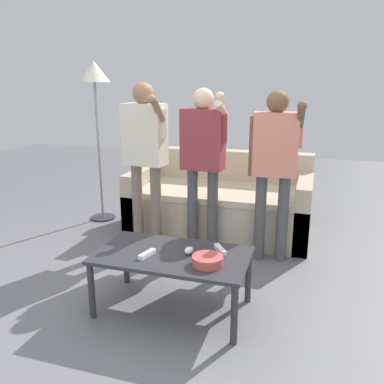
{
  "coord_description": "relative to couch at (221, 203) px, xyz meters",
  "views": [
    {
      "loc": [
        0.88,
        -2.62,
        1.54
      ],
      "look_at": [
        -0.0,
        0.24,
        0.71
      ],
      "focal_mm": 37.38,
      "sensor_mm": 36.0,
      "label": 1
    }
  ],
  "objects": [
    {
      "name": "game_remote_wand_near",
      "position": [
        0.35,
        -1.51,
        0.14
      ],
      "size": [
        0.12,
        0.15,
        0.03
      ],
      "color": "white",
      "rests_on": "coffee_table"
    },
    {
      "name": "floor_lamp",
      "position": [
        -1.4,
        -0.06,
        1.23
      ],
      "size": [
        0.34,
        0.34,
        1.76
      ],
      "color": "#2D2D33",
      "rests_on": "ground"
    },
    {
      "name": "player_right",
      "position": [
        0.59,
        -0.61,
        0.64
      ],
      "size": [
        0.45,
        0.31,
        1.48
      ],
      "color": "#47474C",
      "rests_on": "ground"
    },
    {
      "name": "player_left",
      "position": [
        -0.57,
        -0.65,
        0.68
      ],
      "size": [
        0.45,
        0.38,
        1.54
      ],
      "color": "#756656",
      "rests_on": "ground"
    },
    {
      "name": "snack_bowl",
      "position": [
        0.32,
        -1.74,
        0.16
      ],
      "size": [
        0.2,
        0.2,
        0.06
      ],
      "primitive_type": "cylinder",
      "color": "#B24C47",
      "rests_on": "coffee_table"
    },
    {
      "name": "game_remote_nunchuk",
      "position": [
        0.15,
        -1.61,
        0.15
      ],
      "size": [
        0.06,
        0.09,
        0.05
      ],
      "color": "white",
      "rests_on": "coffee_table"
    },
    {
      "name": "coffee_table",
      "position": [
        0.05,
        -1.64,
        0.08
      ],
      "size": [
        1.03,
        0.58,
        0.42
      ],
      "color": "#2D2D33",
      "rests_on": "ground"
    },
    {
      "name": "couch",
      "position": [
        0.0,
        0.0,
        0.0
      ],
      "size": [
        1.84,
        0.96,
        0.81
      ],
      "color": "#B7A88E",
      "rests_on": "ground"
    },
    {
      "name": "player_center",
      "position": [
        -0.04,
        -0.58,
        0.65
      ],
      "size": [
        0.44,
        0.31,
        1.49
      ],
      "color": "#47474C",
      "rests_on": "ground"
    },
    {
      "name": "game_remote_wand_far",
      "position": [
        -0.1,
        -1.73,
        0.14
      ],
      "size": [
        0.07,
        0.15,
        0.03
      ],
      "color": "white",
      "rests_on": "coffee_table"
    },
    {
      "name": "ground_plane",
      "position": [
        0.03,
        -1.36,
        -0.29
      ],
      "size": [
        12.0,
        12.0,
        0.0
      ],
      "primitive_type": "plane",
      "color": "slate"
    }
  ]
}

